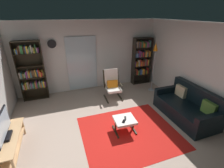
{
  "coord_description": "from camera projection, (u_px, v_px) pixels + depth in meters",
  "views": [
    {
      "loc": [
        -1.16,
        -3.02,
        2.82
      ],
      "look_at": [
        0.24,
        0.93,
        0.95
      ],
      "focal_mm": 25.77,
      "sensor_mm": 36.0,
      "label": 1
    }
  ],
  "objects": [
    {
      "name": "ground_plane",
      "position": [
        115.0,
        133.0,
        4.1
      ],
      "size": [
        7.02,
        7.02,
        0.0
      ],
      "primitive_type": "plane",
      "color": "tan"
    },
    {
      "name": "wall_back",
      "position": [
        89.0,
        56.0,
        6.07
      ],
      "size": [
        5.6,
        0.06,
        2.6
      ],
      "primitive_type": "cube",
      "color": "silver",
      "rests_on": "ground"
    },
    {
      "name": "wall_right",
      "position": [
        208.0,
        73.0,
        4.39
      ],
      "size": [
        0.06,
        6.0,
        2.6
      ],
      "primitive_type": "cube",
      "color": "silver",
      "rests_on": "ground"
    },
    {
      "name": "glass_door_panel",
      "position": [
        82.0,
        64.0,
        6.03
      ],
      "size": [
        1.1,
        0.01,
        2.0
      ],
      "primitive_type": "cube",
      "color": "silver"
    },
    {
      "name": "area_rug",
      "position": [
        129.0,
        132.0,
        4.13
      ],
      "size": [
        2.37,
        2.07,
        0.01
      ],
      "primitive_type": "cube",
      "color": "red",
      "rests_on": "ground"
    },
    {
      "name": "tv_stand",
      "position": [
        8.0,
        144.0,
        3.37
      ],
      "size": [
        0.49,
        1.32,
        0.46
      ],
      "color": "tan",
      "rests_on": "ground"
    },
    {
      "name": "television",
      "position": [
        3.0,
        128.0,
        3.22
      ],
      "size": [
        0.2,
        0.89,
        0.54
      ],
      "color": "black",
      "rests_on": "tv_stand"
    },
    {
      "name": "bookshelf_near_tv",
      "position": [
        31.0,
        71.0,
        5.39
      ],
      "size": [
        0.82,
        0.3,
        2.02
      ],
      "color": "black",
      "rests_on": "ground"
    },
    {
      "name": "bookshelf_near_sofa",
      "position": [
        141.0,
        60.0,
        6.66
      ],
      "size": [
        0.77,
        0.3,
        1.91
      ],
      "color": "black",
      "rests_on": "ground"
    },
    {
      "name": "leather_sofa",
      "position": [
        187.0,
        107.0,
        4.65
      ],
      "size": [
        0.92,
        1.8,
        0.9
      ],
      "color": "black",
      "rests_on": "ground"
    },
    {
      "name": "lounge_armchair",
      "position": [
        112.0,
        84.0,
        5.64
      ],
      "size": [
        0.59,
        0.68,
        1.02
      ],
      "color": "black",
      "rests_on": "ground"
    },
    {
      "name": "ottoman",
      "position": [
        125.0,
        121.0,
        4.07
      ],
      "size": [
        0.54,
        0.51,
        0.36
      ],
      "color": "white",
      "rests_on": "ground"
    },
    {
      "name": "tv_remote",
      "position": [
        125.0,
        118.0,
        4.06
      ],
      "size": [
        0.09,
        0.15,
        0.02
      ],
      "primitive_type": "cube",
      "rotation": [
        0.0,
        0.0,
        -0.36
      ],
      "color": "black",
      "rests_on": "ottoman"
    },
    {
      "name": "cell_phone",
      "position": [
        124.0,
        121.0,
        3.95
      ],
      "size": [
        0.14,
        0.15,
        0.01
      ],
      "primitive_type": "cube",
      "rotation": [
        0.0,
        0.0,
        -0.69
      ],
      "color": "black",
      "rests_on": "ottoman"
    },
    {
      "name": "floor_lamp_by_shelf",
      "position": [
        155.0,
        53.0,
        5.79
      ],
      "size": [
        0.22,
        0.22,
        1.86
      ],
      "color": "#A5A5AD",
      "rests_on": "ground"
    },
    {
      "name": "wall_clock",
      "position": [
        52.0,
        44.0,
        5.4
      ],
      "size": [
        0.29,
        0.03,
        0.29
      ],
      "color": "silver"
    }
  ]
}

